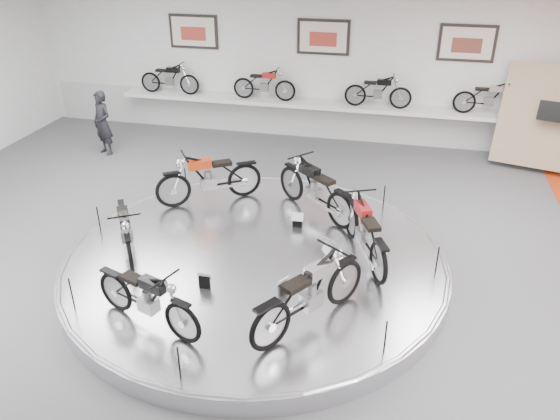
% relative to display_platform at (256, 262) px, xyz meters
% --- Properties ---
extents(floor, '(16.00, 16.00, 0.00)m').
position_rel_display_platform_xyz_m(floor, '(0.00, -0.30, -0.15)').
color(floor, '#4F4F51').
rests_on(floor, ground).
extents(ceiling, '(16.00, 16.00, 0.00)m').
position_rel_display_platform_xyz_m(ceiling, '(0.00, -0.30, 3.85)').
color(ceiling, white).
rests_on(ceiling, wall_back).
extents(wall_back, '(16.00, 0.00, 16.00)m').
position_rel_display_platform_xyz_m(wall_back, '(0.00, 6.70, 1.85)').
color(wall_back, white).
rests_on(wall_back, floor).
extents(dado_band, '(15.68, 0.04, 1.10)m').
position_rel_display_platform_xyz_m(dado_band, '(0.00, 6.68, 0.40)').
color(dado_band, '#BCBCBA').
rests_on(dado_band, floor).
extents(display_platform, '(6.40, 6.40, 0.30)m').
position_rel_display_platform_xyz_m(display_platform, '(0.00, 0.00, 0.00)').
color(display_platform, silver).
rests_on(display_platform, floor).
extents(platform_rim, '(6.40, 6.40, 0.10)m').
position_rel_display_platform_xyz_m(platform_rim, '(0.00, 0.00, 0.12)').
color(platform_rim, '#B2B2BA').
rests_on(platform_rim, display_platform).
extents(shelf, '(11.00, 0.55, 0.10)m').
position_rel_display_platform_xyz_m(shelf, '(0.00, 6.40, 0.85)').
color(shelf, silver).
rests_on(shelf, wall_back).
extents(poster_left, '(1.35, 0.06, 0.88)m').
position_rel_display_platform_xyz_m(poster_left, '(-3.50, 6.66, 2.55)').
color(poster_left, beige).
rests_on(poster_left, wall_back).
extents(poster_center, '(1.35, 0.06, 0.88)m').
position_rel_display_platform_xyz_m(poster_center, '(0.00, 6.66, 2.55)').
color(poster_center, beige).
rests_on(poster_center, wall_back).
extents(poster_right, '(1.35, 0.06, 0.88)m').
position_rel_display_platform_xyz_m(poster_right, '(3.50, 6.66, 2.55)').
color(poster_right, beige).
rests_on(poster_right, wall_back).
extents(display_panel, '(2.56, 1.52, 2.30)m').
position_rel_display_platform_xyz_m(display_panel, '(5.60, 5.80, 1.10)').
color(display_panel, tan).
rests_on(display_panel, floor).
extents(shelf_bike_a, '(1.22, 0.43, 0.73)m').
position_rel_display_platform_xyz_m(shelf_bike_a, '(-4.20, 6.40, 1.27)').
color(shelf_bike_a, black).
rests_on(shelf_bike_a, shelf).
extents(shelf_bike_b, '(1.22, 0.43, 0.73)m').
position_rel_display_platform_xyz_m(shelf_bike_b, '(-1.50, 6.40, 1.27)').
color(shelf_bike_b, maroon).
rests_on(shelf_bike_b, shelf).
extents(shelf_bike_c, '(1.22, 0.43, 0.73)m').
position_rel_display_platform_xyz_m(shelf_bike_c, '(1.50, 6.40, 1.27)').
color(shelf_bike_c, black).
rests_on(shelf_bike_c, shelf).
extents(shelf_bike_d, '(1.22, 0.43, 0.73)m').
position_rel_display_platform_xyz_m(shelf_bike_d, '(4.20, 6.40, 1.27)').
color(shelf_bike_d, silver).
rests_on(shelf_bike_d, shelf).
extents(bike_a, '(1.29, 1.88, 1.05)m').
position_rel_display_platform_xyz_m(bike_a, '(1.77, 0.33, 0.67)').
color(bike_a, maroon).
rests_on(bike_a, display_platform).
extents(bike_b, '(1.80, 1.66, 1.07)m').
position_rel_display_platform_xyz_m(bike_b, '(0.71, 1.71, 0.68)').
color(bike_b, black).
rests_on(bike_b, display_platform).
extents(bike_c, '(1.87, 1.53, 1.07)m').
position_rel_display_platform_xyz_m(bike_c, '(-1.41, 1.72, 0.68)').
color(bike_c, '#B9310D').
rests_on(bike_c, display_platform).
extents(bike_d, '(1.26, 1.57, 0.89)m').
position_rel_display_platform_xyz_m(bike_d, '(-2.13, -0.39, 0.60)').
color(bike_d, black).
rests_on(bike_d, display_platform).
extents(bike_e, '(1.69, 1.06, 0.93)m').
position_rel_display_platform_xyz_m(bike_e, '(-0.95, -2.08, 0.62)').
color(bike_e, black).
rests_on(bike_e, display_platform).
extents(bike_f, '(1.55, 1.86, 1.07)m').
position_rel_display_platform_xyz_m(bike_f, '(1.21, -1.56, 0.68)').
color(bike_f, silver).
rests_on(bike_f, display_platform).
extents(visitor, '(0.70, 0.61, 1.62)m').
position_rel_display_platform_xyz_m(visitor, '(-5.15, 4.28, 0.66)').
color(visitor, black).
rests_on(visitor, floor).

